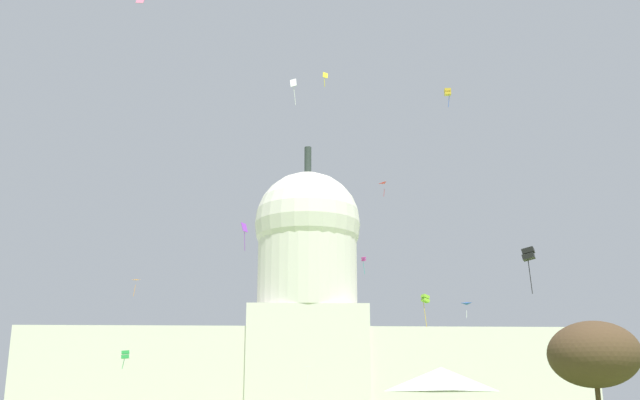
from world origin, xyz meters
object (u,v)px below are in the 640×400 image
(kite_white_low, at_px, (308,370))
(kite_violet_mid, at_px, (244,229))
(kite_red_high, at_px, (385,186))
(capitol_building, at_px, (307,333))
(kite_white_high, at_px, (294,85))
(kite_black_low, at_px, (528,254))
(kite_lime_low, at_px, (425,299))
(kite_gold_high, at_px, (448,92))
(tree_east_mid, at_px, (594,354))
(kite_magenta_mid, at_px, (364,259))
(kite_blue_mid, at_px, (467,308))
(kite_orange_mid, at_px, (135,282))
(kite_yellow_high, at_px, (325,76))
(kite_green_low, at_px, (125,355))

(kite_white_low, bearing_deg, kite_violet_mid, 93.99)
(kite_white_low, bearing_deg, kite_red_high, 126.43)
(capitol_building, bearing_deg, kite_white_high, -92.39)
(kite_violet_mid, distance_m, kite_black_low, 36.30)
(kite_white_high, height_order, kite_lime_low, kite_white_high)
(kite_gold_high, xyz_separation_m, kite_violet_mid, (-29.58, -16.29, -25.85))
(tree_east_mid, xyz_separation_m, kite_gold_high, (-11.70, 18.19, 40.92))
(kite_magenta_mid, distance_m, kite_blue_mid, 31.55)
(kite_orange_mid, relative_size, kite_white_low, 0.75)
(kite_gold_high, relative_size, kite_white_low, 0.69)
(kite_yellow_high, distance_m, kite_red_high, 46.84)
(tree_east_mid, height_order, kite_violet_mid, kite_violet_mid)
(tree_east_mid, xyz_separation_m, kite_magenta_mid, (-20.73, 63.32, 23.44))
(kite_red_high, bearing_deg, kite_blue_mid, -164.21)
(kite_magenta_mid, bearing_deg, kite_lime_low, 122.01)
(kite_red_high, xyz_separation_m, kite_orange_mid, (-50.22, 20.12, -15.42))
(kite_gold_high, height_order, kite_violet_mid, kite_gold_high)
(kite_white_low, bearing_deg, kite_lime_low, 111.13)
(kite_green_low, bearing_deg, tree_east_mid, 64.44)
(tree_east_mid, distance_m, kite_yellow_high, 48.23)
(kite_black_low, bearing_deg, tree_east_mid, 170.91)
(kite_white_high, distance_m, kite_orange_mid, 73.07)
(kite_yellow_high, height_order, kite_white_low, kite_yellow_high)
(kite_green_low, height_order, kite_yellow_high, kite_yellow_high)
(kite_magenta_mid, bearing_deg, kite_gold_high, 131.46)
(kite_yellow_high, xyz_separation_m, kite_white_low, (-0.48, 74.08, -34.56))
(kite_yellow_high, bearing_deg, kite_violet_mid, -140.71)
(kite_yellow_high, relative_size, kite_white_low, 0.48)
(kite_gold_high, height_order, kite_green_low, kite_gold_high)
(kite_lime_low, bearing_deg, capitol_building, 165.16)
(kite_white_high, bearing_deg, kite_white_low, -32.36)
(capitol_building, relative_size, kite_magenta_mid, 37.03)
(kite_blue_mid, bearing_deg, tree_east_mid, 118.41)
(kite_gold_high, relative_size, kite_orange_mid, 0.93)
(capitol_building, xyz_separation_m, kite_white_low, (-0.12, -19.88, -9.81))
(tree_east_mid, relative_size, kite_blue_mid, 6.00)
(kite_gold_high, bearing_deg, kite_white_high, -146.51)
(kite_gold_high, xyz_separation_m, kite_orange_mid, (-56.45, 50.54, -21.57))
(kite_blue_mid, height_order, kite_black_low, kite_blue_mid)
(tree_east_mid, xyz_separation_m, kite_black_low, (-13.37, -20.14, 7.76))
(kite_violet_mid, bearing_deg, kite_black_low, -47.78)
(kite_green_low, bearing_deg, kite_orange_mid, 179.87)
(kite_gold_high, xyz_separation_m, kite_yellow_high, (-19.54, -14.44, -4.36))
(tree_east_mid, height_order, kite_black_low, kite_black_low)
(kite_gold_high, height_order, kite_orange_mid, kite_gold_high)
(kite_white_high, xyz_separation_m, kite_green_low, (-22.04, 9.04, -35.25))
(kite_lime_low, bearing_deg, kite_yellow_high, -109.45)
(kite_gold_high, relative_size, kite_green_low, 1.26)
(kite_magenta_mid, height_order, kite_black_low, kite_magenta_mid)
(kite_gold_high, distance_m, kite_blue_mid, 37.37)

